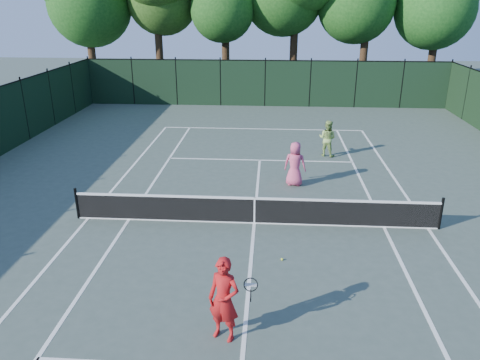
# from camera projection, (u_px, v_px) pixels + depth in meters

# --- Properties ---
(ground) EXTENTS (90.00, 90.00, 0.00)m
(ground) POSITION_uv_depth(u_px,v_px,m) (254.00, 223.00, 15.06)
(ground) COLOR #404E46
(ground) RESTS_ON ground
(sideline_doubles_left) EXTENTS (0.10, 23.77, 0.01)m
(sideline_doubles_left) POSITION_uv_depth(u_px,v_px,m) (88.00, 218.00, 15.41)
(sideline_doubles_left) COLOR white
(sideline_doubles_left) RESTS_ON ground
(sideline_doubles_right) EXTENTS (0.10, 23.77, 0.01)m
(sideline_doubles_right) POSITION_uv_depth(u_px,v_px,m) (428.00, 228.00, 14.72)
(sideline_doubles_right) COLOR white
(sideline_doubles_right) RESTS_ON ground
(sideline_singles_left) EXTENTS (0.10, 23.77, 0.01)m
(sideline_singles_left) POSITION_uv_depth(u_px,v_px,m) (129.00, 219.00, 15.32)
(sideline_singles_left) COLOR white
(sideline_singles_left) RESTS_ON ground
(sideline_singles_right) EXTENTS (0.10, 23.77, 0.01)m
(sideline_singles_right) POSITION_uv_depth(u_px,v_px,m) (384.00, 227.00, 14.80)
(sideline_singles_right) COLOR white
(sideline_singles_right) RESTS_ON ground
(baseline_far) EXTENTS (10.97, 0.10, 0.01)m
(baseline_far) POSITION_uv_depth(u_px,v_px,m) (263.00, 129.00, 26.13)
(baseline_far) COLOR white
(baseline_far) RESTS_ON ground
(service_line_far) EXTENTS (8.23, 0.10, 0.01)m
(service_line_far) POSITION_uv_depth(u_px,v_px,m) (260.00, 160.00, 21.02)
(service_line_far) COLOR white
(service_line_far) RESTS_ON ground
(center_service_line) EXTENTS (0.10, 12.80, 0.01)m
(center_service_line) POSITION_uv_depth(u_px,v_px,m) (254.00, 223.00, 15.06)
(center_service_line) COLOR white
(center_service_line) RESTS_ON ground
(tennis_net) EXTENTS (11.69, 0.09, 1.06)m
(tennis_net) POSITION_uv_depth(u_px,v_px,m) (254.00, 210.00, 14.89)
(tennis_net) COLOR black
(tennis_net) RESTS_ON ground
(fence_far) EXTENTS (24.00, 0.05, 3.00)m
(fence_far) POSITION_uv_depth(u_px,v_px,m) (265.00, 84.00, 31.29)
(fence_far) COLOR black
(fence_far) RESTS_ON ground
(coach) EXTENTS (1.10, 0.67, 1.89)m
(coach) POSITION_uv_depth(u_px,v_px,m) (224.00, 300.00, 9.64)
(coach) COLOR #B41416
(coach) RESTS_ON ground
(player_pink) EXTENTS (0.94, 0.72, 1.73)m
(player_pink) POSITION_uv_depth(u_px,v_px,m) (295.00, 164.00, 17.89)
(player_pink) COLOR #D04972
(player_pink) RESTS_ON ground
(player_green) EXTENTS (1.01, 0.93, 1.67)m
(player_green) POSITION_uv_depth(u_px,v_px,m) (327.00, 138.00, 21.34)
(player_green) COLOR #90B45A
(player_green) RESTS_ON ground
(loose_ball_midcourt) EXTENTS (0.07, 0.07, 0.07)m
(loose_ball_midcourt) POSITION_uv_depth(u_px,v_px,m) (282.00, 259.00, 12.90)
(loose_ball_midcourt) COLOR #DCF031
(loose_ball_midcourt) RESTS_ON ground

